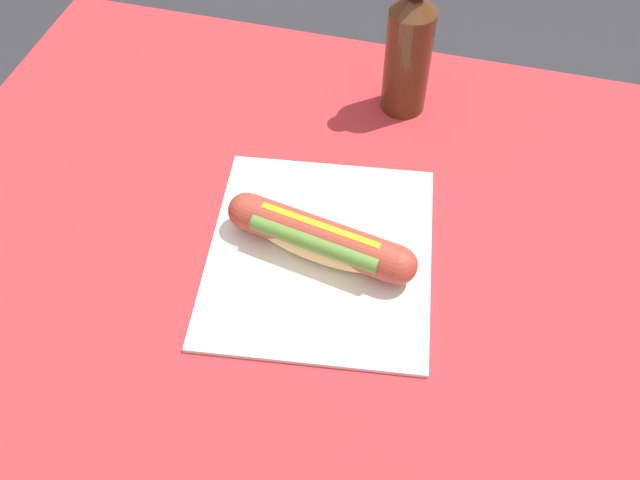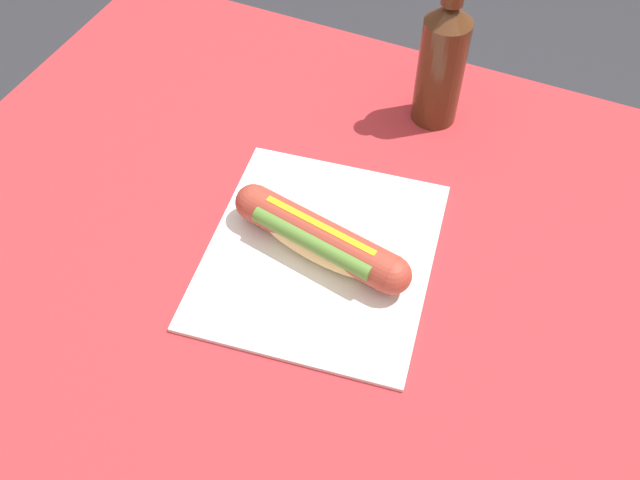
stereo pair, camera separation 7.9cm
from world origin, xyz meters
name	(u,v)px [view 2 (the right image)]	position (x,y,z in m)	size (l,w,h in m)	color
dining_table	(311,353)	(0.00, 0.00, 0.63)	(1.10, 0.97, 0.76)	brown
paper_wrapper	(320,254)	(0.01, -0.06, 0.77)	(0.26, 0.29, 0.01)	white
hot_dog	(320,239)	(0.01, -0.06, 0.80)	(0.23, 0.08, 0.05)	#E5BC75
soda_bottle	(442,61)	(-0.03, -0.35, 0.86)	(0.06, 0.06, 0.22)	#4C2814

